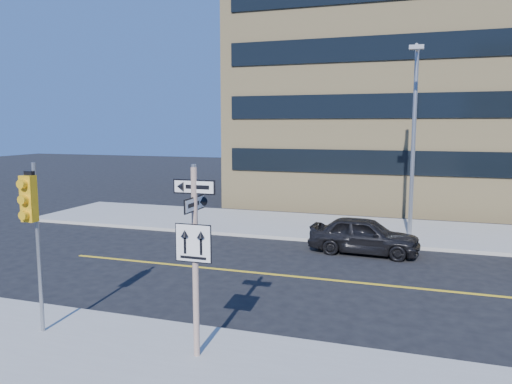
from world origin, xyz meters
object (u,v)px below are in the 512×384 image
(traffic_signal, at_px, (31,212))
(parked_car_a, at_px, (364,235))
(streetlight_a, at_px, (414,131))
(sign_pole, at_px, (195,250))

(traffic_signal, distance_m, parked_car_a, 12.45)
(streetlight_a, bearing_deg, traffic_signal, -120.80)
(sign_pole, distance_m, parked_car_a, 10.72)
(traffic_signal, relative_size, streetlight_a, 0.50)
(sign_pole, height_order, traffic_signal, sign_pole)
(traffic_signal, bearing_deg, sign_pole, 2.11)
(sign_pole, distance_m, traffic_signal, 4.05)
(parked_car_a, bearing_deg, streetlight_a, -25.35)
(traffic_signal, height_order, streetlight_a, streetlight_a)
(parked_car_a, height_order, streetlight_a, streetlight_a)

